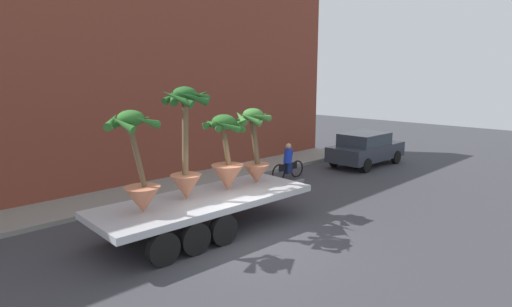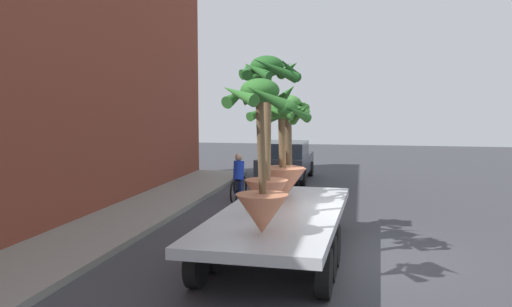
% 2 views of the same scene
% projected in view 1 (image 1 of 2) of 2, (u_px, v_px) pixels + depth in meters
% --- Properties ---
extents(ground_plane, '(60.00, 60.00, 0.00)m').
position_uv_depth(ground_plane, '(255.00, 244.00, 10.68)').
color(ground_plane, '#38383D').
extents(sidewalk, '(24.00, 2.20, 0.15)m').
position_uv_depth(sidewalk, '(136.00, 194.00, 14.92)').
color(sidewalk, gray).
rests_on(sidewalk, ground).
extents(building_facade, '(24.00, 1.20, 8.41)m').
position_uv_depth(building_facade, '(107.00, 77.00, 15.34)').
color(building_facade, brown).
rests_on(building_facade, ground).
extents(flatbed_trailer, '(7.26, 2.53, 0.98)m').
position_uv_depth(flatbed_trailer, '(198.00, 206.00, 11.28)').
color(flatbed_trailer, '#B7BABF').
rests_on(flatbed_trailer, ground).
extents(potted_palm_rear, '(1.31, 1.43, 2.22)m').
position_uv_depth(potted_palm_rear, '(227.00, 157.00, 11.92)').
color(potted_palm_rear, '#C17251').
rests_on(potted_palm_rear, flatbed_trailer).
extents(potted_palm_middle, '(1.18, 1.13, 2.33)m').
position_uv_depth(potted_palm_middle, '(255.00, 148.00, 12.72)').
color(potted_palm_middle, '#C17251').
rests_on(potted_palm_middle, flatbed_trailer).
extents(potted_palm_front, '(1.31, 1.33, 2.52)m').
position_uv_depth(potted_palm_front, '(138.00, 170.00, 9.88)').
color(potted_palm_front, '#C17251').
rests_on(potted_palm_front, flatbed_trailer).
extents(potted_palm_extra, '(1.34, 1.26, 3.02)m').
position_uv_depth(potted_palm_extra, '(186.00, 147.00, 10.96)').
color(potted_palm_extra, '#C17251').
rests_on(potted_palm_extra, flatbed_trailer).
extents(cyclist, '(1.84, 0.36, 1.54)m').
position_uv_depth(cyclist, '(288.00, 163.00, 17.32)').
color(cyclist, black).
rests_on(cyclist, ground).
extents(parked_car, '(4.25, 1.95, 1.58)m').
position_uv_depth(parked_car, '(366.00, 148.00, 19.92)').
color(parked_car, '#2D333D').
rests_on(parked_car, ground).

